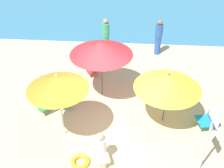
{
  "coord_description": "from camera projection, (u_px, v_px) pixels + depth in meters",
  "views": [
    {
      "loc": [
        0.4,
        -6.34,
        6.05
      ],
      "look_at": [
        -0.16,
        1.03,
        0.7
      ],
      "focal_mm": 44.24,
      "sensor_mm": 36.0,
      "label": 1
    }
  ],
  "objects": [
    {
      "name": "swim_ring",
      "position": [
        80.0,
        161.0,
        7.36
      ],
      "size": [
        0.51,
        0.51,
        0.11
      ],
      "primitive_type": "torus",
      "color": "yellow",
      "rests_on": "ground_plane"
    },
    {
      "name": "ground_plane",
      "position": [
        114.0,
        121.0,
        8.69
      ],
      "size": [
        40.0,
        40.0,
        0.0
      ],
      "primitive_type": "plane",
      "color": "#D3BC8C"
    },
    {
      "name": "beach_chair_a",
      "position": [
        43.0,
        101.0,
        8.91
      ],
      "size": [
        0.75,
        0.75,
        0.68
      ],
      "rotation": [
        0.0,
        0.0,
        -0.82
      ],
      "color": "#33934C",
      "rests_on": "ground_plane"
    },
    {
      "name": "beach_chair_e",
      "position": [
        92.0,
        67.0,
        10.72
      ],
      "size": [
        0.72,
        0.73,
        0.61
      ],
      "rotation": [
        0.0,
        0.0,
        -1.1
      ],
      "color": "red",
      "rests_on": "ground_plane"
    },
    {
      "name": "person_b",
      "position": [
        106.0,
        37.0,
        11.64
      ],
      "size": [
        0.32,
        0.32,
        1.65
      ],
      "rotation": [
        0.0,
        0.0,
        0.14
      ],
      "color": "#389970",
      "rests_on": "ground_plane"
    },
    {
      "name": "beach_chair_d",
      "position": [
        176.0,
        90.0,
        9.54
      ],
      "size": [
        0.72,
        0.75,
        0.64
      ],
      "rotation": [
        0.0,
        0.0,
        -2.22
      ],
      "color": "#33934C",
      "rests_on": "ground_plane"
    },
    {
      "name": "person_c",
      "position": [
        158.0,
        37.0,
        11.71
      ],
      "size": [
        0.3,
        0.3,
        1.58
      ],
      "rotation": [
        0.0,
        0.0,
        3.89
      ],
      "color": "#2D519E",
      "rests_on": "ground_plane"
    },
    {
      "name": "beach_chair_b",
      "position": [
        209.0,
        118.0,
        8.29
      ],
      "size": [
        0.65,
        0.64,
        0.66
      ],
      "rotation": [
        0.0,
        0.0,
        3.35
      ],
      "color": "teal",
      "rests_on": "ground_plane"
    },
    {
      "name": "person_a",
      "position": [
        101.0,
        148.0,
        7.18
      ],
      "size": [
        0.43,
        0.55,
        0.97
      ],
      "rotation": [
        0.0,
        0.0,
        5.06
      ],
      "color": "silver",
      "rests_on": "ground_plane"
    },
    {
      "name": "warning_sign",
      "position": [
        210.0,
        131.0,
        6.46
      ],
      "size": [
        0.09,
        0.49,
        2.08
      ],
      "rotation": [
        0.0,
        0.0,
        0.13
      ],
      "color": "#ADADB2",
      "rests_on": "ground_plane"
    },
    {
      "name": "beach_chair_c",
      "position": [
        66.0,
        97.0,
        9.15
      ],
      "size": [
        0.62,
        0.67,
        0.65
      ],
      "rotation": [
        0.0,
        0.0,
        -1.3
      ],
      "color": "teal",
      "rests_on": "ground_plane"
    },
    {
      "name": "umbrella_yellow",
      "position": [
        168.0,
        82.0,
        7.87
      ],
      "size": [
        1.96,
        1.96,
        1.78
      ],
      "color": "#4C4C51",
      "rests_on": "ground_plane"
    },
    {
      "name": "umbrella_red",
      "position": [
        101.0,
        48.0,
        8.75
      ],
      "size": [
        2.05,
        2.05,
        2.13
      ],
      "color": "#4C4C51",
      "rests_on": "ground_plane"
    },
    {
      "name": "umbrella_orange",
      "position": [
        57.0,
        83.0,
        7.15
      ],
      "size": [
        1.67,
        1.67,
        2.15
      ],
      "color": "silver",
      "rests_on": "ground_plane"
    }
  ]
}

